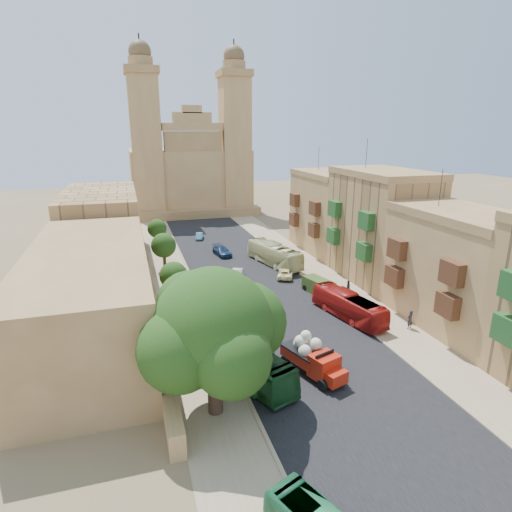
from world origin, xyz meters
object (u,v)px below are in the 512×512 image
church (190,170)px  street_tree_c (164,246)px  street_tree_d (157,229)px  car_white_a (237,274)px  bus_red_east (348,306)px  bus_green_north (244,360)px  car_blue_b (199,236)px  pedestrian_c (348,288)px  olive_pickup (318,286)px  car_cream (285,273)px  bus_cream_east (274,254)px  pedestrian_a (410,319)px  red_truck (313,357)px  car_dkblue (222,251)px  ficus_tree (215,331)px  street_tree_b (174,276)px  car_blue_a (239,305)px  street_tree_a (189,317)px  car_white_b (261,251)px

church → street_tree_c: bearing=-103.2°
street_tree_d → car_white_a: (8.57, -18.37, -2.52)m
bus_red_east → church: bearing=-96.4°
bus_green_north → car_blue_b: bus_green_north is taller
street_tree_d → car_blue_b: bearing=26.3°
car_white_a → pedestrian_c: size_ratio=1.98×
olive_pickup → car_white_a: (-7.93, 7.48, -0.21)m
car_cream → bus_cream_east: bearing=-68.9°
pedestrian_a → pedestrian_c: pedestrian_c is taller
street_tree_c → bus_cream_east: bearing=-7.8°
street_tree_d → car_white_a: 20.43m
red_truck → car_dkblue: (0.24, 34.20, -0.80)m
red_truck → car_white_a: red_truck is taller
ficus_tree → car_dkblue: bearing=77.1°
church → street_tree_d: (-10.00, -30.61, -6.37)m
bus_green_north → car_blue_b: bearing=64.5°
church → pedestrian_a: (11.00, -67.57, -8.57)m
street_tree_b → car_blue_a: size_ratio=1.50×
bus_green_north → red_truck: bearing=-33.3°
street_tree_b → street_tree_c: street_tree_c is taller
street_tree_c → pedestrian_a: bearing=-49.9°
red_truck → bus_green_north: 5.39m
street_tree_b → street_tree_d: (-0.00, 24.00, -0.03)m
church → pedestrian_c: size_ratio=19.01×
bus_cream_east → car_white_a: bus_cream_east is taller
church → pedestrian_a: church is taller
street_tree_d → car_blue_a: street_tree_d is taller
bus_green_north → car_dkblue: size_ratio=2.22×
car_cream → pedestrian_a: pedestrian_a is taller
street_tree_c → pedestrian_a: (21.00, -24.96, -2.51)m
street_tree_d → bus_cream_east: street_tree_d is taller
street_tree_b → car_blue_b: 28.71m
street_tree_c → car_white_a: bearing=-36.6°
street_tree_c → car_dkblue: size_ratio=1.10×
street_tree_c → car_cream: size_ratio=1.26×
church → car_blue_b: church is taller
street_tree_c → bus_cream_east: (15.08, -2.06, -1.94)m
bus_green_north → car_cream: bus_green_north is taller
street_tree_c → car_dkblue: (8.99, 4.63, -2.78)m
ficus_tree → olive_pickup: size_ratio=2.31×
street_tree_a → pedestrian_a: size_ratio=2.79×
bus_red_east → car_dkblue: (-7.51, 25.67, -0.64)m
bus_cream_east → car_cream: 5.61m
car_white_a → car_white_b: car_white_b is taller
ficus_tree → street_tree_b: 20.21m
street_tree_b → bus_cream_east: street_tree_b is taller
car_cream → car_blue_a: bearing=69.1°
ficus_tree → street_tree_a: ficus_tree is taller
street_tree_d → pedestrian_c: (19.39, -27.68, -2.19)m
car_blue_a → pedestrian_a: pedestrian_a is taller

